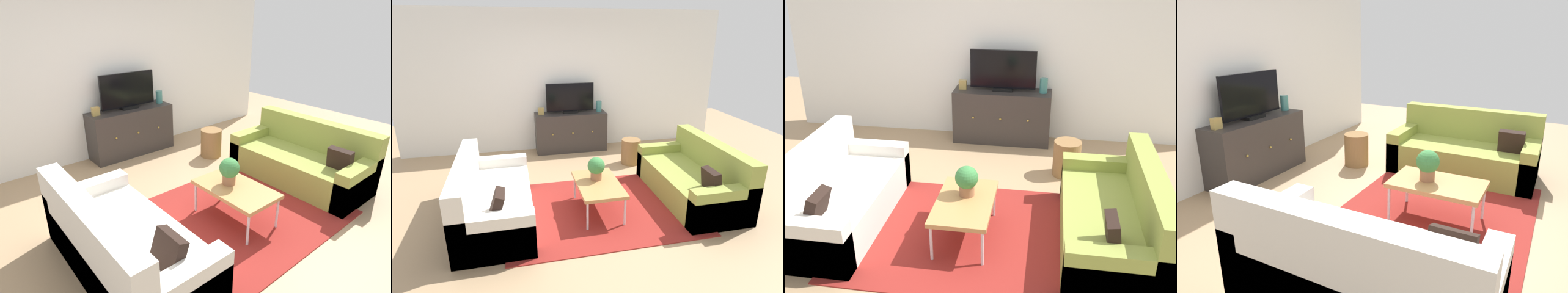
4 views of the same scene
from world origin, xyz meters
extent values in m
plane|color=tan|center=(0.00, 0.00, 0.00)|extent=(10.00, 10.00, 0.00)
cube|color=white|center=(0.00, 2.55, 1.35)|extent=(6.40, 0.12, 2.70)
cube|color=maroon|center=(0.00, -0.15, 0.01)|extent=(2.50, 1.90, 0.01)
cube|color=silver|center=(-1.35, -0.10, 0.21)|extent=(0.88, 1.84, 0.41)
cube|color=silver|center=(-1.69, -0.10, 0.41)|extent=(0.20, 1.84, 0.83)
cube|color=silver|center=(-1.35, 0.73, 0.27)|extent=(0.88, 0.18, 0.54)
cube|color=black|center=(-1.30, -0.69, 0.53)|extent=(0.19, 0.30, 0.32)
cube|color=olive|center=(1.35, -0.10, 0.21)|extent=(0.88, 1.84, 0.41)
cube|color=olive|center=(1.69, -0.10, 0.41)|extent=(0.20, 1.84, 0.83)
cube|color=olive|center=(1.35, 0.73, 0.27)|extent=(0.88, 0.18, 0.54)
cube|color=olive|center=(1.35, -0.93, 0.27)|extent=(0.88, 0.18, 0.54)
cube|color=black|center=(1.30, -0.69, 0.53)|extent=(0.14, 0.30, 0.31)
cube|color=#B7844C|center=(-0.03, -0.20, 0.40)|extent=(0.55, 0.90, 0.04)
cylinder|color=silver|center=(-0.27, -0.61, 0.19)|extent=(0.03, 0.03, 0.38)
cylinder|color=silver|center=(0.20, -0.61, 0.19)|extent=(0.03, 0.03, 0.38)
cylinder|color=silver|center=(-0.27, 0.21, 0.19)|extent=(0.03, 0.03, 0.38)
cylinder|color=silver|center=(0.20, 0.21, 0.19)|extent=(0.03, 0.03, 0.38)
cylinder|color=#936042|center=(-0.03, -0.09, 0.48)|extent=(0.15, 0.15, 0.11)
sphere|color=#387A3D|center=(-0.03, -0.09, 0.62)|extent=(0.23, 0.23, 0.23)
cube|color=#332D2B|center=(0.05, 2.27, 0.38)|extent=(1.39, 0.44, 0.77)
sphere|color=#B79338|center=(-0.34, 2.04, 0.42)|extent=(0.03, 0.03, 0.03)
sphere|color=#B79338|center=(0.05, 2.04, 0.42)|extent=(0.03, 0.03, 0.03)
sphere|color=#B79338|center=(0.44, 2.04, 0.42)|extent=(0.03, 0.03, 0.03)
cube|color=black|center=(0.05, 2.29, 0.79)|extent=(0.28, 0.16, 0.04)
cube|color=black|center=(0.05, 2.29, 1.08)|extent=(0.93, 0.04, 0.54)
cylinder|color=teal|center=(0.63, 2.27, 0.88)|extent=(0.11, 0.11, 0.21)
cube|color=tan|center=(-0.53, 2.27, 0.83)|extent=(0.11, 0.07, 0.13)
cylinder|color=olive|center=(0.98, 1.32, 0.23)|extent=(0.34, 0.34, 0.46)
camera|label=1|loc=(-2.44, -2.38, 2.25)|focal=30.25mm
camera|label=2|loc=(-1.05, -4.00, 2.33)|focal=30.42mm
camera|label=3|loc=(0.71, -3.88, 2.71)|focal=41.39mm
camera|label=4|loc=(-3.22, -1.16, 1.84)|focal=33.20mm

